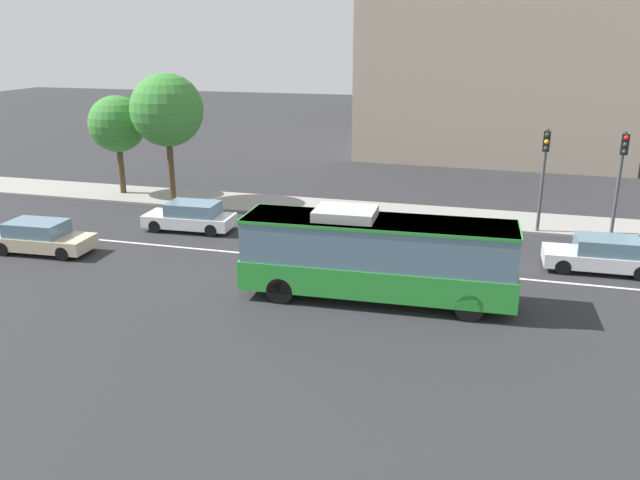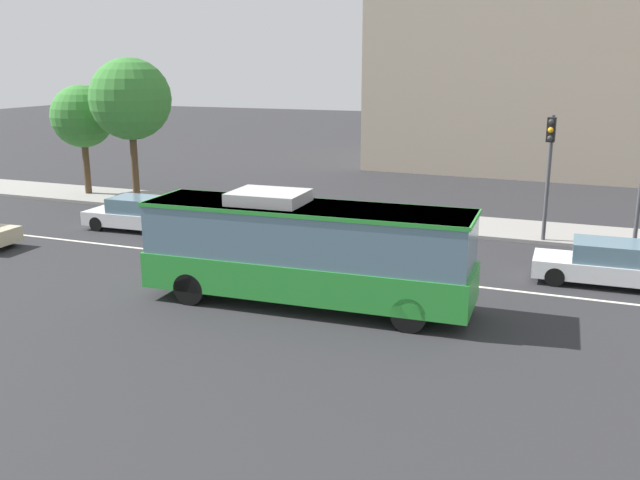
{
  "view_description": "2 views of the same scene",
  "coord_description": "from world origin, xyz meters",
  "views": [
    {
      "loc": [
        4.73,
        -25.6,
        9.47
      ],
      "look_at": [
        -1.76,
        -2.12,
        1.65
      ],
      "focal_mm": 35.98,
      "sensor_mm": 36.0,
      "label": 1
    },
    {
      "loc": [
        8.48,
        -22.06,
        7.2
      ],
      "look_at": [
        0.14,
        -0.76,
        1.29
      ],
      "focal_mm": 38.65,
      "sensor_mm": 36.0,
      "label": 2
    }
  ],
  "objects": [
    {
      "name": "ground_plane",
      "position": [
        0.0,
        0.0,
        0.0
      ],
      "size": [
        160.0,
        160.0,
        0.0
      ],
      "primitive_type": "plane",
      "color": "#28282B"
    },
    {
      "name": "sidewalk_kerb",
      "position": [
        0.0,
        8.42,
        0.07
      ],
      "size": [
        80.0,
        3.82,
        0.14
      ],
      "primitive_type": "cube",
      "color": "gray",
      "rests_on": "ground_plane"
    },
    {
      "name": "lane_centre_line",
      "position": [
        0.0,
        0.0,
        0.01
      ],
      "size": [
        76.0,
        0.16,
        0.01
      ],
      "primitive_type": "cube",
      "color": "silver",
      "rests_on": "ground_plane"
    },
    {
      "name": "transit_bus",
      "position": [
        0.82,
        -3.67,
        1.81
      ],
      "size": [
        10.09,
        2.88,
        3.46
      ],
      "rotation": [
        0.0,
        0.0,
        0.04
      ],
      "color": "green",
      "rests_on": "ground_plane"
    },
    {
      "name": "sedan_white",
      "position": [
        9.36,
        1.87,
        0.72
      ],
      "size": [
        4.54,
        1.9,
        1.46
      ],
      "rotation": [
        0.0,
        0.0,
        3.16
      ],
      "color": "white",
      "rests_on": "ground_plane"
    },
    {
      "name": "sedan_white_ahead",
      "position": [
        -9.86,
        2.66,
        0.72
      ],
      "size": [
        4.57,
        1.98,
        1.46
      ],
      "rotation": [
        0.0,
        0.0,
        3.18
      ],
      "color": "white",
      "rests_on": "ground_plane"
    },
    {
      "name": "traffic_light_near_corner",
      "position": [
        7.03,
        6.64,
        3.56
      ],
      "size": [
        0.34,
        0.62,
        5.2
      ],
      "rotation": [
        0.0,
        0.0,
        -1.64
      ],
      "color": "#47474C",
      "rests_on": "ground_plane"
    },
    {
      "name": "street_tree_kerbside_left",
      "position": [
        -17.33,
        8.46,
        4.34
      ],
      "size": [
        3.37,
        3.37,
        6.06
      ],
      "color": "#4C3823",
      "rests_on": "ground_plane"
    },
    {
      "name": "street_tree_kerbside_centre",
      "position": [
        -13.41,
        7.49,
        5.39
      ],
      "size": [
        4.13,
        4.13,
        7.48
      ],
      "color": "#4C3823",
      "rests_on": "ground_plane"
    },
    {
      "name": "office_block_background",
      "position": [
        4.4,
        29.45,
        8.5
      ],
      "size": [
        21.06,
        14.81,
        17.0
      ],
      "rotation": [
        0.0,
        0.0,
        -0.04
      ],
      "color": "tan",
      "rests_on": "ground_plane"
    }
  ]
}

